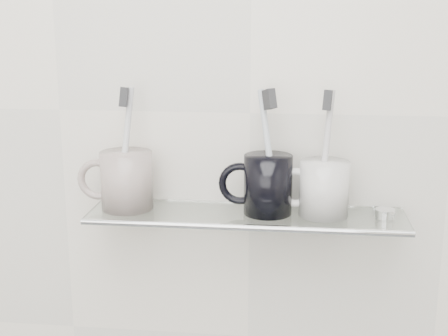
# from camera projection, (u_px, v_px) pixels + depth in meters

# --- Properties ---
(wall_back) EXTENTS (2.50, 0.00, 2.50)m
(wall_back) POSITION_uv_depth(u_px,v_px,m) (250.00, 113.00, 1.01)
(wall_back) COLOR silver
(wall_back) RESTS_ON ground
(shelf_glass) EXTENTS (0.50, 0.12, 0.01)m
(shelf_glass) POSITION_uv_depth(u_px,v_px,m) (246.00, 216.00, 0.99)
(shelf_glass) COLOR silver
(shelf_glass) RESTS_ON wall_back
(shelf_rail) EXTENTS (0.50, 0.01, 0.01)m
(shelf_rail) POSITION_uv_depth(u_px,v_px,m) (243.00, 228.00, 0.93)
(shelf_rail) COLOR silver
(shelf_rail) RESTS_ON shelf_glass
(bracket_left) EXTENTS (0.02, 0.03, 0.02)m
(bracket_left) POSITION_uv_depth(u_px,v_px,m) (125.00, 209.00, 1.06)
(bracket_left) COLOR silver
(bracket_left) RESTS_ON wall_back
(bracket_right) EXTENTS (0.02, 0.03, 0.02)m
(bracket_right) POSITION_uv_depth(u_px,v_px,m) (377.00, 218.00, 1.01)
(bracket_right) COLOR silver
(bracket_right) RESTS_ON wall_back
(mug_left) EXTENTS (0.10, 0.10, 0.09)m
(mug_left) POSITION_uv_depth(u_px,v_px,m) (127.00, 180.00, 1.00)
(mug_left) COLOR white
(mug_left) RESTS_ON shelf_glass
(mug_left_handle) EXTENTS (0.07, 0.01, 0.07)m
(mug_left_handle) POSITION_uv_depth(u_px,v_px,m) (98.00, 179.00, 1.00)
(mug_left_handle) COLOR white
(mug_left_handle) RESTS_ON mug_left
(toothbrush_left) EXTENTS (0.03, 0.04, 0.19)m
(toothbrush_left) POSITION_uv_depth(u_px,v_px,m) (125.00, 147.00, 0.99)
(toothbrush_left) COLOR silver
(toothbrush_left) RESTS_ON mug_left
(bristles_left) EXTENTS (0.02, 0.03, 0.03)m
(bristles_left) POSITION_uv_depth(u_px,v_px,m) (123.00, 97.00, 0.97)
(bristles_left) COLOR #2A2B2D
(bristles_left) RESTS_ON toothbrush_left
(mug_center) EXTENTS (0.10, 0.10, 0.09)m
(mug_center) POSITION_uv_depth(u_px,v_px,m) (268.00, 185.00, 0.97)
(mug_center) COLOR black
(mug_center) RESTS_ON shelf_glass
(mug_center_handle) EXTENTS (0.07, 0.01, 0.07)m
(mug_center_handle) POSITION_uv_depth(u_px,v_px,m) (240.00, 184.00, 0.98)
(mug_center_handle) COLOR black
(mug_center_handle) RESTS_ON mug_center
(toothbrush_center) EXTENTS (0.04, 0.05, 0.19)m
(toothbrush_center) POSITION_uv_depth(u_px,v_px,m) (269.00, 151.00, 0.96)
(toothbrush_center) COLOR silver
(toothbrush_center) RESTS_ON mug_center
(bristles_center) EXTENTS (0.03, 0.03, 0.03)m
(bristles_center) POSITION_uv_depth(u_px,v_px,m) (269.00, 99.00, 0.94)
(bristles_center) COLOR #2A2B2D
(bristles_center) RESTS_ON toothbrush_center
(mug_right) EXTENTS (0.08, 0.08, 0.09)m
(mug_right) POSITION_uv_depth(u_px,v_px,m) (324.00, 188.00, 0.97)
(mug_right) COLOR silver
(mug_right) RESTS_ON shelf_glass
(mug_right_handle) EXTENTS (0.06, 0.01, 0.06)m
(mug_right_handle) POSITION_uv_depth(u_px,v_px,m) (295.00, 188.00, 0.97)
(mug_right_handle) COLOR silver
(mug_right_handle) RESTS_ON mug_right
(toothbrush_right) EXTENTS (0.02, 0.03, 0.19)m
(toothbrush_right) POSITION_uv_depth(u_px,v_px,m) (326.00, 152.00, 0.95)
(toothbrush_right) COLOR beige
(toothbrush_right) RESTS_ON mug_right
(bristles_right) EXTENTS (0.02, 0.03, 0.03)m
(bristles_right) POSITION_uv_depth(u_px,v_px,m) (328.00, 100.00, 0.93)
(bristles_right) COLOR #2A2B2D
(bristles_right) RESTS_ON toothbrush_right
(chrome_cap) EXTENTS (0.03, 0.03, 0.01)m
(chrome_cap) POSITION_uv_depth(u_px,v_px,m) (385.00, 213.00, 0.96)
(chrome_cap) COLOR silver
(chrome_cap) RESTS_ON shelf_glass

